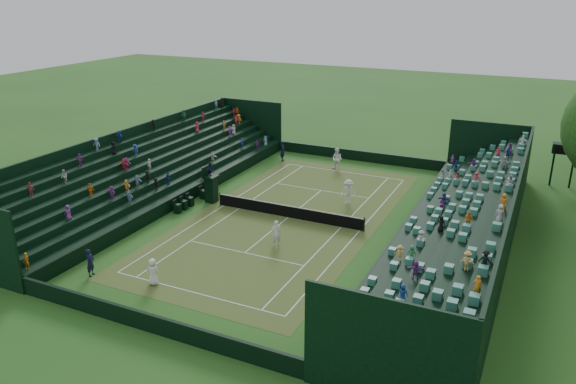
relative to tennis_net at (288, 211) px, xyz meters
name	(u,v)px	position (x,y,z in m)	size (l,w,h in m)	color
ground	(288,218)	(0.00, 0.00, -0.53)	(160.00, 160.00, 0.00)	#23591C
court_surface	(288,218)	(0.00, 0.00, -0.52)	(12.97, 26.77, 0.01)	#346D24
perimeter_wall_north	(358,156)	(0.00, 15.88, -0.03)	(17.17, 0.20, 1.00)	black
perimeter_wall_south	(148,322)	(0.00, -15.88, -0.03)	(17.17, 0.20, 1.00)	black
perimeter_wall_east	(403,232)	(8.48, 0.00, -0.03)	(0.20, 31.77, 1.00)	black
perimeter_wall_west	(191,194)	(-8.48, 0.00, -0.03)	(0.20, 31.77, 1.00)	black
north_grandstand	(470,228)	(12.66, 0.00, 1.02)	(6.60, 32.00, 4.90)	black
south_grandstand	(147,174)	(-12.66, 0.00, 1.02)	(6.60, 32.00, 4.90)	black
tennis_net	(288,211)	(0.00, 0.00, 0.00)	(11.67, 0.10, 1.06)	black
scoreboard_tower	(565,151)	(17.75, 16.00, 2.62)	(2.00, 1.00, 3.70)	black
umpire_chair	(211,185)	(-6.81, 0.37, 0.84)	(1.01, 1.01, 3.19)	black
courtside_chairs	(197,197)	(-7.82, -0.20, -0.14)	(0.47, 5.44, 1.01)	black
player_near_west	(153,272)	(-2.66, -12.08, 0.27)	(0.78, 0.51, 1.59)	white
player_near_east	(276,233)	(1.30, -4.54, 0.35)	(0.64, 0.42, 1.76)	silver
player_far_west	(337,159)	(-0.85, 12.27, 0.48)	(0.98, 0.76, 2.02)	white
player_far_east	(348,192)	(3.00, 4.55, 0.46)	(1.27, 0.73, 1.97)	white
line_judge_north	(283,151)	(-6.57, 12.65, 0.46)	(0.72, 0.47, 1.98)	black
line_judge_south	(90,262)	(-6.62, -12.78, 0.31)	(0.61, 0.40, 1.67)	black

